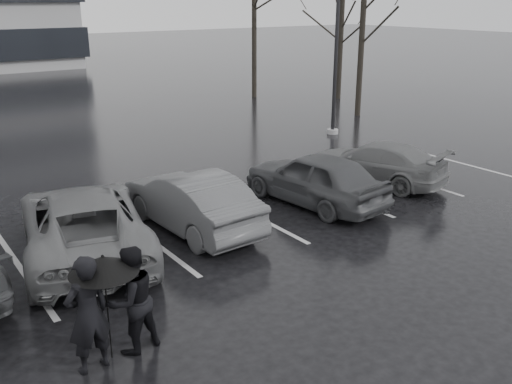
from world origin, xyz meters
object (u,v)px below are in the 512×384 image
Objects in this scene: car_main at (315,178)px; pedestrian_right at (132,300)px; tree_east at (362,27)px; car_west_b at (83,222)px; tree_ne at (341,32)px; car_west_a at (191,201)px; car_east at (376,162)px; tree_north at (254,17)px; lamp_post at (337,37)px; pedestrian_left at (88,314)px.

car_main is 7.52m from pedestrian_right.
pedestrian_right is at bearing -144.68° from tree_east.
tree_ne is at bearing -134.03° from car_west_b.
car_west_a is at bearing -140.67° from pedestrian_right.
tree_north reaches higher than car_east.
car_east is at bearing -178.09° from car_main.
tree_ne is (15.60, 11.67, 2.80)m from car_west_a.
tree_north is (-3.50, 3.00, 0.75)m from tree_ne.
lamp_post is 8.64m from tree_ne.
tree_ne is at bearing -144.94° from car_east.
car_main is at bearing -170.77° from car_west_b.
car_west_b is 21.72m from tree_ne.
lamp_post is at bearing -105.53° from tree_north.
tree_east is (15.65, 7.61, 3.27)m from car_west_b.
car_west_a is 0.60× the size of tree_ne.
tree_north is at bearing -137.73° from pedestrian_left.
tree_north reaches higher than car_west_a.
car_main is at bearing -161.32° from pedestrian_left.
tree_north is at bearing -121.71° from car_west_b.
lamp_post is 1.19× the size of tree_ne.
car_east is 0.52× the size of tree_east.
lamp_post is 1.04× the size of tree_east.
pedestrian_right is at bearing 6.21° from car_east.
lamp_post is (6.02, 5.88, 3.09)m from car_main.
tree_ne is at bearing 45.57° from lamp_post.
lamp_post reaches higher than car_west_a.
tree_north reaches higher than car_west_b.
car_main is 0.52× the size of tree_east.
pedestrian_left is 0.22× the size of tree_north.
car_west_b reaches higher than car_west_a.
lamp_post is 9.53m from tree_north.
car_main is 1.00× the size of car_east.
car_east is 10.83m from tree_east.
pedestrian_left reaches higher than car_main.
tree_east is at bearing -146.29° from car_main.
tree_east is 0.94× the size of tree_north.
pedestrian_left is 20.79m from tree_east.
tree_north reaches higher than tree_ne.
tree_east reaches higher than car_west_a.
pedestrian_left is 1.06× the size of pedestrian_right.
tree_ne is at bearing -40.60° from tree_north.
lamp_post is (9.55, 5.50, 3.11)m from car_west_a.
pedestrian_right is 16.03m from lamp_post.
car_main is at bearing -135.05° from tree_ne.
car_west_a is 0.80× the size of car_west_b.
car_west_a is 4.96m from pedestrian_right.
car_west_b is 0.75× the size of tree_ne.
tree_north is (2.55, 9.17, 0.45)m from lamp_post.
tree_north is at bearing -127.97° from car_east.
tree_east is (16.96, 11.62, 3.08)m from pedestrian_left.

